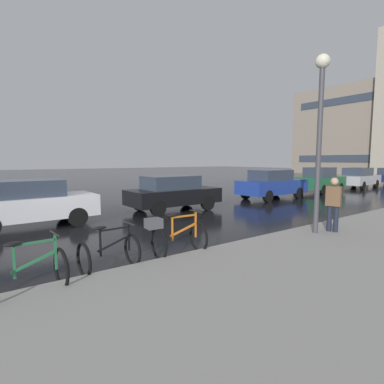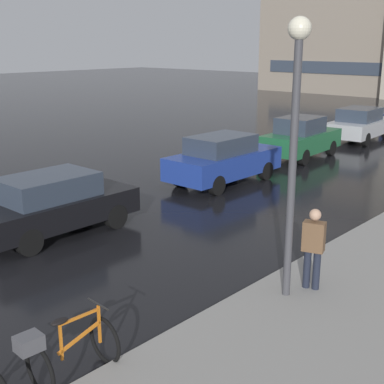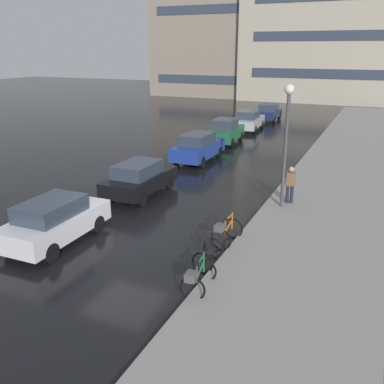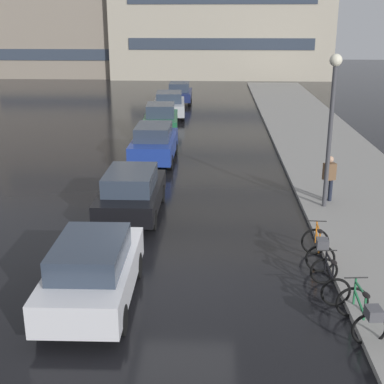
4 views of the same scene
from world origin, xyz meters
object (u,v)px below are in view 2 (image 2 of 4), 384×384
at_px(bicycle_third, 64,350).
at_px(car_green, 301,138).
at_px(streetlamp, 295,123).
at_px(car_black, 53,203).
at_px(pedestrian, 313,247).
at_px(car_blue, 223,159).
at_px(car_silver, 360,124).

xyz_separation_m(bicycle_third, car_green, (-5.65, 15.62, 0.34)).
relative_size(car_green, streetlamp, 0.81).
bearing_deg(streetlamp, car_black, -172.90).
xyz_separation_m(car_green, pedestrian, (6.81, -10.86, 0.12)).
relative_size(car_black, pedestrian, 2.37).
xyz_separation_m(pedestrian, streetlamp, (-0.21, -0.54, 2.37)).
bearing_deg(car_green, car_blue, -87.37).
distance_m(car_silver, pedestrian, 17.72).
bearing_deg(pedestrian, bicycle_third, -103.73).
bearing_deg(car_black, pedestrian, 11.50).
distance_m(bicycle_third, car_silver, 21.86).
relative_size(car_blue, streetlamp, 0.85).
distance_m(bicycle_third, car_blue, 11.54).
xyz_separation_m(car_silver, pedestrian, (6.81, -16.36, 0.16)).
xyz_separation_m(car_green, streetlamp, (6.60, -11.40, 2.49)).
bearing_deg(car_blue, car_black, -89.77).
bearing_deg(car_green, car_silver, 90.07).
height_order(car_green, car_silver, car_green).
height_order(car_blue, pedestrian, pedestrian).
height_order(bicycle_third, car_silver, car_silver).
bearing_deg(pedestrian, car_green, 122.07).
height_order(car_black, car_green, car_green).
relative_size(car_black, car_blue, 0.94).
relative_size(car_green, car_silver, 0.92).
bearing_deg(car_green, streetlamp, -59.94).
bearing_deg(car_blue, bicycle_third, -62.10).
bearing_deg(car_black, car_green, 91.29).
xyz_separation_m(car_blue, pedestrian, (6.56, -5.44, 0.13)).
bearing_deg(streetlamp, bicycle_third, -102.78).
relative_size(car_silver, streetlamp, 0.88).
distance_m(bicycle_third, streetlamp, 5.17).
xyz_separation_m(car_blue, streetlamp, (6.35, -5.98, 2.50)).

